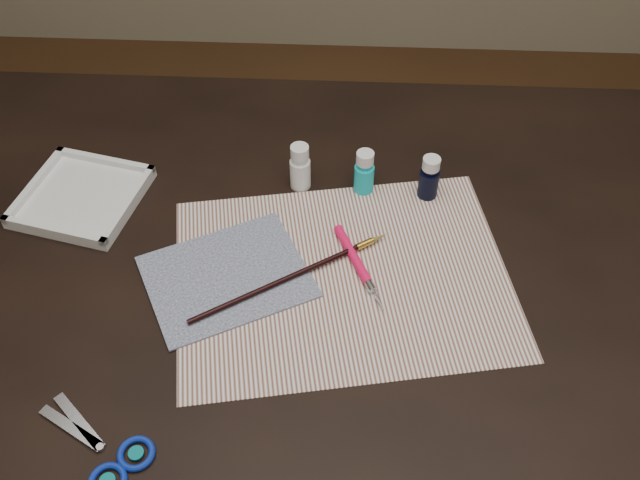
{
  "coord_description": "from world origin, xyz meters",
  "views": [
    {
      "loc": [
        0.03,
        -0.67,
        1.54
      ],
      "look_at": [
        0.0,
        0.0,
        0.8
      ],
      "focal_mm": 40.0,
      "sensor_mm": 36.0,
      "label": 1
    }
  ],
  "objects_px": {
    "paper": "(343,276)",
    "paint_bottle_navy": "(429,177)",
    "scissors": "(87,444)",
    "canvas": "(227,277)",
    "paint_bottle_white": "(300,167)",
    "paint_bottle_cyan": "(364,172)",
    "palette_tray": "(82,196)"
  },
  "relations": [
    {
      "from": "paper",
      "to": "paint_bottle_navy",
      "type": "bearing_deg",
      "value": 53.44
    },
    {
      "from": "scissors",
      "to": "canvas",
      "type": "bearing_deg",
      "value": -87.24
    },
    {
      "from": "paint_bottle_white",
      "to": "scissors",
      "type": "height_order",
      "value": "paint_bottle_white"
    },
    {
      "from": "paint_bottle_navy",
      "to": "canvas",
      "type": "bearing_deg",
      "value": -147.9
    },
    {
      "from": "canvas",
      "to": "paint_bottle_navy",
      "type": "bearing_deg",
      "value": 32.1
    },
    {
      "from": "paper",
      "to": "paint_bottle_cyan",
      "type": "xyz_separation_m",
      "value": [
        0.03,
        0.18,
        0.04
      ]
    },
    {
      "from": "canvas",
      "to": "scissors",
      "type": "bearing_deg",
      "value": -116.29
    },
    {
      "from": "paint_bottle_navy",
      "to": "scissors",
      "type": "distance_m",
      "value": 0.62
    },
    {
      "from": "palette_tray",
      "to": "paint_bottle_navy",
      "type": "bearing_deg",
      "value": 4.13
    },
    {
      "from": "paper",
      "to": "scissors",
      "type": "xyz_separation_m",
      "value": [
        -0.29,
        -0.27,
        0.0
      ]
    },
    {
      "from": "paint_bottle_white",
      "to": "paint_bottle_navy",
      "type": "bearing_deg",
      "value": -3.78
    },
    {
      "from": "paper",
      "to": "palette_tray",
      "type": "height_order",
      "value": "palette_tray"
    },
    {
      "from": "paper",
      "to": "canvas",
      "type": "xyz_separation_m",
      "value": [
        -0.16,
        -0.01,
        0.0
      ]
    },
    {
      "from": "paint_bottle_cyan",
      "to": "paint_bottle_navy",
      "type": "bearing_deg",
      "value": -4.35
    },
    {
      "from": "paper",
      "to": "paint_bottle_navy",
      "type": "distance_m",
      "value": 0.22
    },
    {
      "from": "paper",
      "to": "canvas",
      "type": "height_order",
      "value": "canvas"
    },
    {
      "from": "paint_bottle_white",
      "to": "palette_tray",
      "type": "xyz_separation_m",
      "value": [
        -0.34,
        -0.05,
        -0.03
      ]
    },
    {
      "from": "paint_bottle_white",
      "to": "paper",
      "type": "bearing_deg",
      "value": -68.66
    },
    {
      "from": "paint_bottle_navy",
      "to": "scissors",
      "type": "height_order",
      "value": "paint_bottle_navy"
    },
    {
      "from": "paint_bottle_cyan",
      "to": "scissors",
      "type": "distance_m",
      "value": 0.56
    },
    {
      "from": "paint_bottle_cyan",
      "to": "scissors",
      "type": "bearing_deg",
      "value": -125.38
    },
    {
      "from": "paint_bottle_cyan",
      "to": "paper",
      "type": "bearing_deg",
      "value": -98.76
    },
    {
      "from": "paper",
      "to": "paint_bottle_white",
      "type": "relative_size",
      "value": 5.88
    },
    {
      "from": "paint_bottle_navy",
      "to": "palette_tray",
      "type": "height_order",
      "value": "paint_bottle_navy"
    },
    {
      "from": "scissors",
      "to": "paint_bottle_white",
      "type": "bearing_deg",
      "value": -86.7
    },
    {
      "from": "paint_bottle_navy",
      "to": "scissors",
      "type": "bearing_deg",
      "value": -133.46
    },
    {
      "from": "paper",
      "to": "palette_tray",
      "type": "distance_m",
      "value": 0.43
    },
    {
      "from": "canvas",
      "to": "paint_bottle_cyan",
      "type": "relative_size",
      "value": 2.89
    },
    {
      "from": "scissors",
      "to": "paper",
      "type": "bearing_deg",
      "value": -108.11
    },
    {
      "from": "paint_bottle_white",
      "to": "paint_bottle_cyan",
      "type": "height_order",
      "value": "paint_bottle_white"
    },
    {
      "from": "paint_bottle_white",
      "to": "paint_bottle_navy",
      "type": "relative_size",
      "value": 1.05
    },
    {
      "from": "paint_bottle_white",
      "to": "scissors",
      "type": "distance_m",
      "value": 0.51
    }
  ]
}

